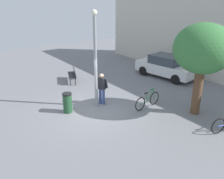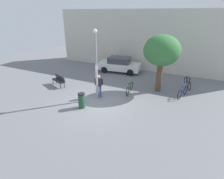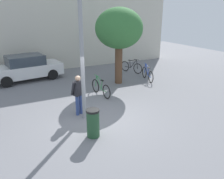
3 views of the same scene
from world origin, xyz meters
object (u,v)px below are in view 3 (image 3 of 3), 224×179
bicycle_blue (147,74)px  parked_car_white (26,68)px  lamppost (82,52)px  bicycle_green (101,88)px  person_by_lamppost (78,92)px  bicycle_black (131,67)px  plaza_tree (119,29)px  trash_bin (93,123)px

bicycle_blue → parked_car_white: size_ratio=0.40×
lamppost → bicycle_green: lamppost is taller
person_by_lamppost → parked_car_white: person_by_lamppost is taller
bicycle_green → bicycle_black: bearing=40.0°
person_by_lamppost → bicycle_green: bearing=43.5°
lamppost → plaza_tree: 4.92m
trash_bin → parked_car_white: bearing=97.4°
person_by_lamppost → bicycle_black: 7.36m
person_by_lamppost → bicycle_green: size_ratio=0.92×
bicycle_green → parked_car_white: (-2.95, 4.56, 0.39)m
plaza_tree → bicycle_green: plaza_tree is taller
trash_bin → bicycle_black: bearing=49.8°
bicycle_black → bicycle_blue: size_ratio=0.96×
bicycle_black → bicycle_blue: 2.06m
bicycle_blue → trash_bin: 7.27m
person_by_lamppost → bicycle_green: 2.45m
lamppost → plaza_tree: bearing=45.0°
person_by_lamppost → bicycle_blue: bearing=27.0°
person_by_lamppost → bicycle_black: person_by_lamppost is taller
person_by_lamppost → trash_bin: size_ratio=1.67×
bicycle_black → person_by_lamppost: bearing=-138.9°
person_by_lamppost → trash_bin: (-0.16, -1.90, -0.46)m
lamppost → plaza_tree: size_ratio=1.11×
plaza_tree → bicycle_green: bearing=-141.7°
lamppost → bicycle_green: bearing=51.0°
person_by_lamppost → bicycle_green: person_by_lamppost is taller
plaza_tree → bicycle_green: 3.58m
lamppost → person_by_lamppost: 1.75m
bicycle_black → bicycle_green: size_ratio=0.94×
plaza_tree → trash_bin: plaza_tree is taller
parked_car_white → trash_bin: 8.17m
bicycle_blue → bicycle_green: same height
person_by_lamppost → trash_bin: bearing=-95.0°
plaza_tree → bicycle_black: 3.80m
bicycle_black → bicycle_blue: same height
person_by_lamppost → lamppost: bearing=-78.2°
bicycle_black → parked_car_white: bearing=168.5°
bicycle_blue → lamppost: bearing=-149.4°
person_by_lamppost → parked_car_white: (-1.22, 6.20, -0.19)m
trash_bin → lamppost: bearing=80.7°
lamppost → bicycle_blue: 6.60m
person_by_lamppost → bicycle_blue: 6.11m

